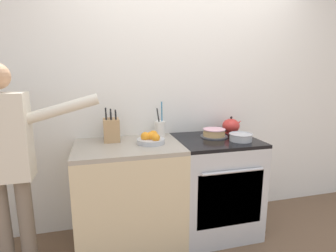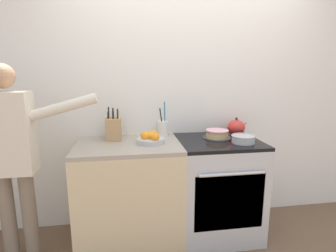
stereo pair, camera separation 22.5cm
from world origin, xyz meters
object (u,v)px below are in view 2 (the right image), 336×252
Objects in this scene: layer_cake at (217,134)px; mixing_bowl at (243,139)px; utensil_crock at (163,128)px; stove_range at (217,187)px; tea_kettle at (236,127)px; fruit_bowl at (151,138)px; person_baker at (12,150)px; knife_block at (114,128)px.

layer_cake reaches higher than mixing_bowl.
utensil_crock is (-0.66, 0.38, 0.04)m from mixing_bowl.
mixing_bowl is (0.18, -0.13, 0.49)m from stove_range.
stove_range is 3.57× the size of layer_cake.
utensil_crock is at bearing 174.27° from tea_kettle.
utensil_crock reaches higher than fruit_bowl.
layer_cake is 0.63m from fruit_bowl.
stove_range is at bearing -27.58° from utensil_crock.
person_baker reaches higher than tea_kettle.
fruit_bowl reaches higher than layer_cake.
fruit_bowl is at bearing -179.48° from stove_range.
layer_cake is 1.23× the size of mixing_bowl.
person_baker is at bearing -157.71° from knife_block.
stove_range is 0.50m from layer_cake.
utensil_crock is 0.29m from fruit_bowl.
layer_cake is 1.71m from person_baker.
person_baker reaches higher than stove_range.
stove_range is at bearing 144.40° from mixing_bowl.
mixing_bowl is at bearing -14.51° from knife_block.
person_baker is at bearing -172.65° from fruit_bowl.
stove_range is at bearing -97.30° from layer_cake.
knife_block reaches higher than stove_range.
knife_block is at bearing 165.49° from mixing_bowl.
fruit_bowl is at bearing -27.37° from knife_block.
person_baker is at bearing -172.88° from layer_cake.
tea_kettle is at bearing -5.73° from utensil_crock.
fruit_bowl is at bearing -167.98° from tea_kettle.
utensil_crock reaches higher than layer_cake.
utensil_crock is 0.21× the size of person_baker.
mixing_bowl is (0.17, -0.20, -0.00)m from layer_cake.
fruit_bowl reaches higher than stove_range.
knife_block reaches higher than layer_cake.
utensil_crock is at bearing 61.49° from fruit_bowl.
knife_block is 0.89× the size of utensil_crock.
stove_range is 1.11m from knife_block.
layer_cake is 0.87× the size of knife_block.
tea_kettle is 0.63× the size of utensil_crock.
person_baker is (-0.75, -0.31, -0.08)m from knife_block.
tea_kettle is at bearing 36.19° from stove_range.
tea_kettle is 1.18m from knife_block.
knife_block is 0.47m from utensil_crock.
tea_kettle reaches higher than fruit_bowl.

